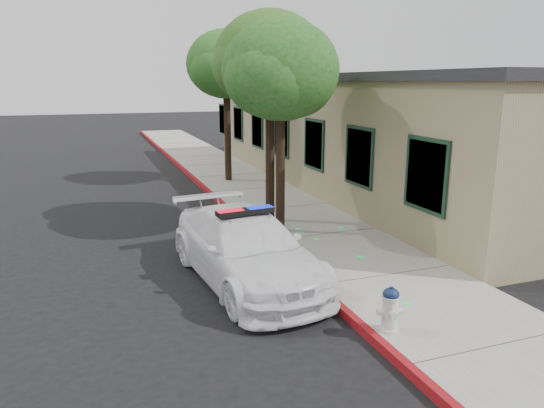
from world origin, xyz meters
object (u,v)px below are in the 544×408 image
Objects in this scene: clapboard_building at (374,130)px; street_tree_near at (281,75)px; police_car at (246,248)px; street_tree_mid at (270,64)px; fire_hydrant at (390,309)px; street_tree_far at (227,68)px.

street_tree_near is (-5.98, -5.31, 2.02)m from clapboard_building.
police_car is 5.62m from street_tree_mid.
street_tree_mid reaches higher than fire_hydrant.
street_tree_mid reaches higher than street_tree_near.
clapboard_building is 6.19m from street_tree_far.
street_tree_near is at bearing -95.59° from street_tree_mid.
police_car is 6.86× the size of fire_hydrant.
police_car is at bearing -134.23° from clapboard_building.
fire_hydrant is 0.13× the size of street_tree_mid.
police_car is at bearing -103.48° from street_tree_far.
street_tree_far reaches higher than clapboard_building.
street_tree_far is at bearing 70.63° from police_car.
clapboard_building is 11.22m from police_car.
clapboard_building is at bearing 39.87° from police_car.
clapboard_building is at bearing 35.66° from street_tree_mid.
street_tree_far reaches higher than police_car.
street_tree_near reaches higher than fire_hydrant.
police_car reaches higher than fire_hydrant.
street_tree_mid is at bearing -144.34° from clapboard_building.
street_tree_mid is at bearing -94.54° from street_tree_far.
police_car is 3.40m from fire_hydrant.
street_tree_far is at bearing 160.18° from clapboard_building.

